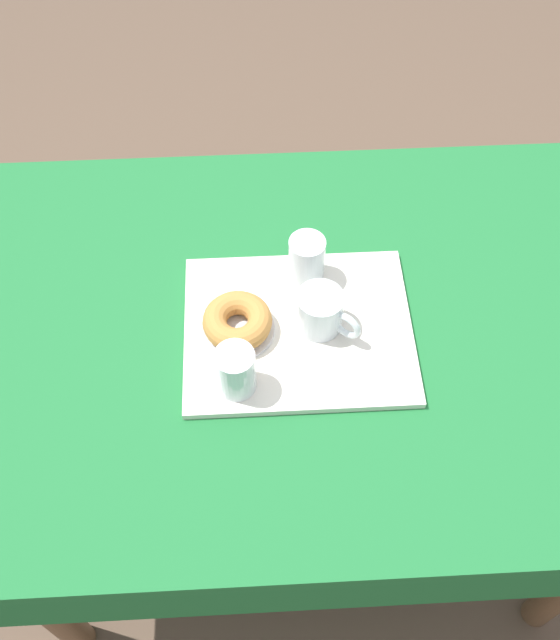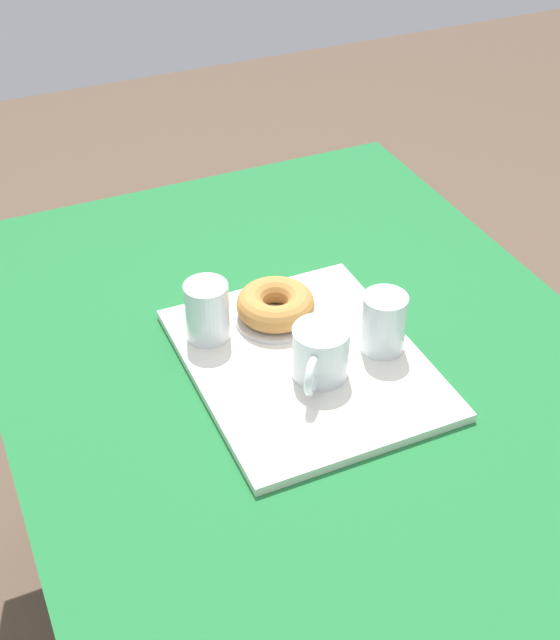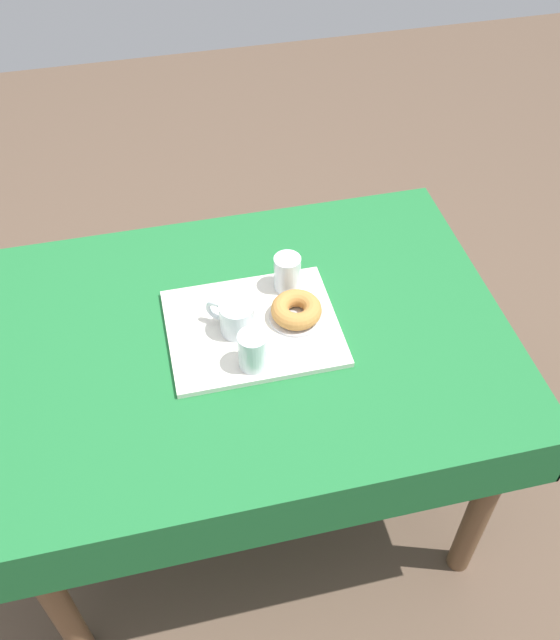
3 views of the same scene
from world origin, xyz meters
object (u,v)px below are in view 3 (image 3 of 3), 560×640
at_px(dining_table, 246,364).
at_px(serving_tray, 253,328).
at_px(sugar_donut_left, 296,310).
at_px(donut_plate_left, 296,317).
at_px(water_glass_near, 253,352).
at_px(water_glass_far, 287,274).
at_px(tea_mug_left, 236,319).

distance_m(dining_table, serving_tray, 0.12).
relative_size(serving_tray, sugar_donut_left, 3.32).
relative_size(serving_tray, donut_plate_left, 3.12).
relative_size(water_glass_near, water_glass_far, 1.00).
bearing_deg(tea_mug_left, water_glass_far, -142.40).
bearing_deg(donut_plate_left, dining_table, 5.39).
bearing_deg(serving_tray, water_glass_far, -134.89).
distance_m(serving_tray, water_glass_near, 0.13).
xyz_separation_m(water_glass_near, water_glass_far, (-0.13, -0.23, 0.00)).
bearing_deg(water_glass_near, serving_tray, -100.37).
height_order(tea_mug_left, donut_plate_left, tea_mug_left).
bearing_deg(water_glass_far, sugar_donut_left, 87.93).
height_order(water_glass_far, sugar_donut_left, water_glass_far).
relative_size(water_glass_far, donut_plate_left, 0.72).
bearing_deg(sugar_donut_left, water_glass_far, -92.07).
relative_size(water_glass_near, donut_plate_left, 0.72).
height_order(dining_table, serving_tray, serving_tray).
bearing_deg(dining_table, sugar_donut_left, -174.61).
bearing_deg(donut_plate_left, tea_mug_left, 1.95).
bearing_deg(sugar_donut_left, dining_table, 5.39).
bearing_deg(tea_mug_left, water_glass_near, 98.91).
relative_size(tea_mug_left, donut_plate_left, 0.85).
xyz_separation_m(donut_plate_left, sugar_donut_left, (0.00, 0.00, 0.03)).
height_order(tea_mug_left, water_glass_near, water_glass_near).
xyz_separation_m(water_glass_near, sugar_donut_left, (-0.13, -0.12, -0.01)).
bearing_deg(water_glass_near, dining_table, -89.62).
bearing_deg(dining_table, water_glass_far, -137.32).
height_order(donut_plate_left, sugar_donut_left, sugar_donut_left).
bearing_deg(dining_table, serving_tray, -153.03).
relative_size(tea_mug_left, sugar_donut_left, 0.90).
relative_size(donut_plate_left, sugar_donut_left, 1.07).
bearing_deg(dining_table, donut_plate_left, -174.61).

